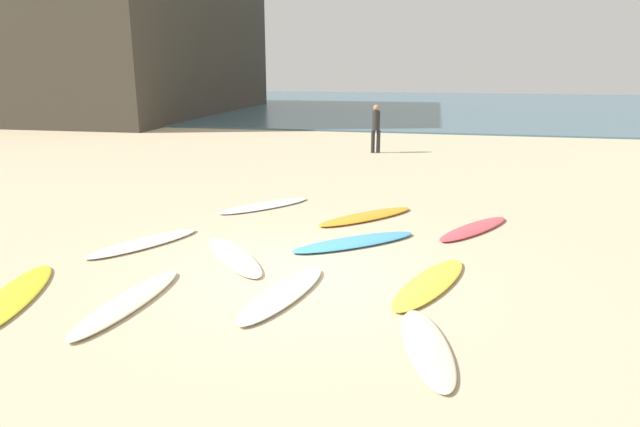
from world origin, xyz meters
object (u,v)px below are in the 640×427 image
(surfboard_3, at_px, (366,216))
(surfboard_5, at_px, (265,206))
(surfboard_2, at_px, (430,283))
(surfboard_9, at_px, (128,302))
(surfboard_6, at_px, (355,242))
(surfboard_1, at_px, (427,346))
(surfboard_4, at_px, (474,228))
(surfboard_7, at_px, (283,294))
(surfboard_10, at_px, (14,296))
(surfboard_0, at_px, (234,256))
(surfboard_8, at_px, (144,243))
(beachgoer_near, at_px, (376,126))

(surfboard_3, xyz_separation_m, surfboard_5, (-2.39, 0.46, -0.01))
(surfboard_2, xyz_separation_m, surfboard_5, (-3.82, 3.93, -0.01))
(surfboard_3, xyz_separation_m, surfboard_9, (-2.49, -5.04, -0.00))
(surfboard_3, xyz_separation_m, surfboard_6, (0.05, -1.79, 0.00))
(surfboard_2, distance_m, surfboard_5, 5.48)
(surfboard_1, bearing_deg, surfboard_6, 98.66)
(surfboard_4, relative_size, surfboard_6, 0.94)
(surfboard_2, distance_m, surfboard_7, 2.15)
(surfboard_1, relative_size, surfboard_10, 0.78)
(surfboard_6, bearing_deg, surfboard_0, -97.30)
(surfboard_4, bearing_deg, surfboard_3, 20.84)
(surfboard_5, xyz_separation_m, surfboard_6, (2.43, -2.25, 0.01))
(surfboard_7, height_order, surfboard_8, surfboard_7)
(surfboard_6, bearing_deg, surfboard_9, -78.48)
(surfboard_0, relative_size, surfboard_1, 1.16)
(surfboard_4, distance_m, surfboard_5, 4.64)
(surfboard_1, bearing_deg, beachgoer_near, 86.77)
(surfboard_0, distance_m, surfboard_1, 4.04)
(surfboard_4, height_order, surfboard_6, surfboard_6)
(surfboard_4, bearing_deg, surfboard_6, 64.49)
(surfboard_3, height_order, surfboard_10, surfboard_3)
(surfboard_6, relative_size, surfboard_10, 1.01)
(surfboard_5, relative_size, surfboard_10, 0.95)
(surfboard_5, xyz_separation_m, surfboard_7, (1.84, -4.78, 0.01))
(surfboard_7, distance_m, surfboard_9, 2.08)
(surfboard_3, height_order, surfboard_4, surfboard_3)
(surfboard_2, relative_size, surfboard_3, 0.95)
(surfboard_1, height_order, surfboard_7, surfboard_7)
(surfboard_3, distance_m, surfboard_10, 6.65)
(surfboard_4, xyz_separation_m, surfboard_5, (-4.56, 0.88, -0.01))
(surfboard_10, bearing_deg, surfboard_4, 17.53)
(surfboard_2, bearing_deg, surfboard_9, -138.76)
(surfboard_9, height_order, beachgoer_near, beachgoer_near)
(surfboard_10, bearing_deg, surfboard_7, -5.75)
(surfboard_10, bearing_deg, surfboard_3, 31.88)
(surfboard_6, distance_m, surfboard_10, 5.40)
(surfboard_3, xyz_separation_m, surfboard_8, (-3.62, -2.66, -0.01))
(surfboard_0, height_order, surfboard_3, surfboard_3)
(surfboard_10, bearing_deg, surfboard_2, -2.34)
(surfboard_9, bearing_deg, surfboard_5, 91.66)
(surfboard_4, bearing_deg, surfboard_9, 76.45)
(surfboard_3, bearing_deg, surfboard_2, 153.13)
(surfboard_1, height_order, surfboard_3, surfboard_3)
(surfboard_8, bearing_deg, surfboard_2, 17.98)
(surfboard_2, bearing_deg, surfboard_1, -69.70)
(surfboard_6, relative_size, beachgoer_near, 1.42)
(surfboard_7, height_order, surfboard_10, surfboard_7)
(surfboard_4, distance_m, surfboard_6, 2.53)
(surfboard_6, xyz_separation_m, surfboard_9, (-2.54, -3.25, -0.00))
(surfboard_3, height_order, surfboard_5, surfboard_3)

